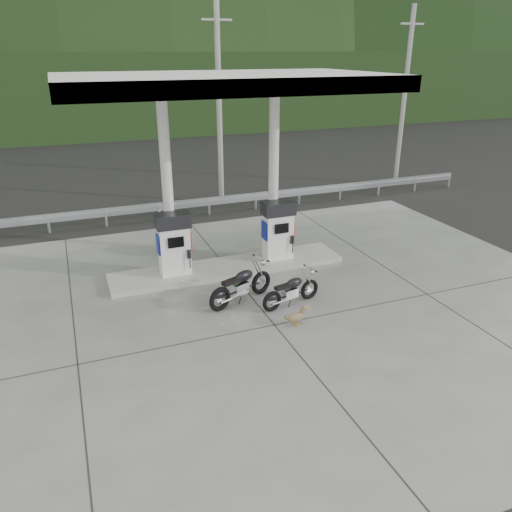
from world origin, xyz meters
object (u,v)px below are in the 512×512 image
object	(u,v)px
gas_pump_right	(278,230)
motorcycle_left	(241,286)
motorcycle_right	(291,291)
duck	(295,318)
gas_pump_left	(174,244)

from	to	relation	value
gas_pump_right	motorcycle_left	xyz separation A→B (m)	(-1.93, -2.06, -0.59)
gas_pump_right	motorcycle_right	distance (m)	2.88
motorcycle_left	motorcycle_right	size ratio (longest dim) A/B	1.17
motorcycle_left	duck	world-z (taller)	motorcycle_left
motorcycle_left	duck	size ratio (longest dim) A/B	3.37
motorcycle_right	duck	bearing A→B (deg)	-121.80
gas_pump_right	motorcycle_left	size ratio (longest dim) A/B	0.93
gas_pump_right	duck	xyz separation A→B (m)	(-1.14, -3.68, -0.84)
motorcycle_right	duck	xyz separation A→B (m)	(-0.35, -0.99, -0.18)
motorcycle_left	motorcycle_right	distance (m)	1.31
gas_pump_left	motorcycle_left	size ratio (longest dim) A/B	0.93
duck	gas_pump_left	bearing A→B (deg)	115.86
gas_pump_left	gas_pump_right	world-z (taller)	same
motorcycle_left	duck	distance (m)	1.83
motorcycle_left	gas_pump_left	bearing A→B (deg)	99.95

